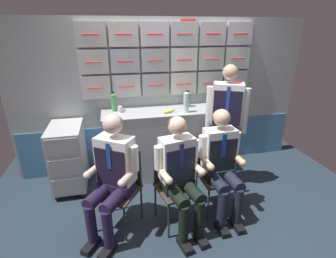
{
  "coord_description": "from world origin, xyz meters",
  "views": [
    {
      "loc": [
        -0.74,
        -2.15,
        2.01
      ],
      "look_at": [
        -0.14,
        0.52,
        0.92
      ],
      "focal_mm": 27.27,
      "sensor_mm": 36.0,
      "label": 1
    }
  ],
  "objects": [
    {
      "name": "snack_banana",
      "position": [
        -0.03,
        0.97,
        0.99
      ],
      "size": [
        0.17,
        0.1,
        0.04
      ],
      "color": "yellow",
      "rests_on": "galley_counter"
    },
    {
      "name": "folding_chair_right",
      "position": [
        0.35,
        0.25,
        0.51
      ],
      "size": [
        0.42,
        0.42,
        0.84
      ],
      "color": "#2D2D33",
      "rests_on": "ground"
    },
    {
      "name": "crew_member_right",
      "position": [
        0.36,
        0.09,
        0.67
      ],
      "size": [
        0.48,
        0.6,
        1.23
      ],
      "color": "black",
      "rests_on": "ground"
    },
    {
      "name": "water_bottle_short",
      "position": [
        0.2,
        0.94,
        1.11
      ],
      "size": [
        0.08,
        0.08,
        0.3
      ],
      "color": "silver",
      "rests_on": "galley_counter"
    },
    {
      "name": "crew_member_standing",
      "position": [
        0.63,
        0.63,
        0.95
      ],
      "size": [
        0.47,
        0.37,
        1.62
      ],
      "color": "black",
      "rests_on": "ground"
    },
    {
      "name": "galley_bulkhead",
      "position": [
        0.01,
        1.37,
        1.13
      ],
      "size": [
        4.2,
        0.14,
        2.15
      ],
      "color": "#A3ADAD",
      "rests_on": "ground"
    },
    {
      "name": "galley_counter",
      "position": [
        -0.12,
        1.09,
        0.48
      ],
      "size": [
        1.56,
        0.53,
        0.97
      ],
      "color": "#B8BCC2",
      "rests_on": "ground"
    },
    {
      "name": "water_bottle_clear",
      "position": [
        0.3,
        1.19,
        1.07
      ],
      "size": [
        0.08,
        0.08,
        0.23
      ],
      "color": "#4D9F5E",
      "rests_on": "galley_counter"
    },
    {
      "name": "coffee_cup_white",
      "position": [
        0.56,
        1.03,
        1.01
      ],
      "size": [
        0.07,
        0.07,
        0.09
      ],
      "color": "tan",
      "rests_on": "galley_counter"
    },
    {
      "name": "ground",
      "position": [
        0.0,
        0.0,
        -0.02
      ],
      "size": [
        4.8,
        4.8,
        0.04
      ],
      "primitive_type": "cube",
      "color": "#23303B"
    },
    {
      "name": "crew_member_left",
      "position": [
        -0.8,
        0.07,
        0.7
      ],
      "size": [
        0.62,
        0.69,
        1.27
      ],
      "color": "black",
      "rests_on": "ground"
    },
    {
      "name": "service_trolley",
      "position": [
        -1.35,
        1.0,
        0.47
      ],
      "size": [
        0.4,
        0.65,
        0.87
      ],
      "color": "black",
      "rests_on": "ground"
    },
    {
      "name": "folding_chair_left",
      "position": [
        -0.71,
        0.21,
        0.51
      ],
      "size": [
        0.56,
        0.56,
        0.84
      ],
      "color": "#2D2D33",
      "rests_on": "ground"
    },
    {
      "name": "coffee_cup_spare",
      "position": [
        -0.65,
        1.14,
        1.01
      ],
      "size": [
        0.06,
        0.06,
        0.08
      ],
      "color": "white",
      "rests_on": "galley_counter"
    },
    {
      "name": "sparkling_bottle_green",
      "position": [
        -0.72,
        1.21,
        1.09
      ],
      "size": [
        0.07,
        0.07,
        0.26
      ],
      "color": "#4BA153",
      "rests_on": "galley_counter"
    },
    {
      "name": "folding_chair_center",
      "position": [
        -0.17,
        0.13,
        0.51
      ],
      "size": [
        0.47,
        0.47,
        0.84
      ],
      "color": "#2D2D33",
      "rests_on": "ground"
    },
    {
      "name": "crew_member_center",
      "position": [
        -0.14,
        -0.03,
        0.67
      ],
      "size": [
        0.49,
        0.63,
        1.23
      ],
      "color": "black",
      "rests_on": "ground"
    }
  ]
}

